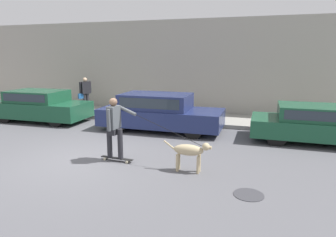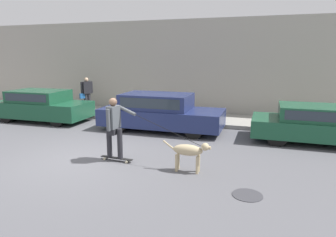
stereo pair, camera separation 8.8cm
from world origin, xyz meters
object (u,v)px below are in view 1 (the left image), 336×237
Objects in this scene: parked_car_2 at (319,124)px; skateboarder at (115,125)px; parked_car_0 at (41,106)px; parked_car_1 at (160,113)px; pedestrian_with_bag at (85,92)px; dog at (190,151)px.

skateboarder is (-5.42, -3.53, 0.37)m from parked_car_2.
parked_car_1 reaches higher than parked_car_0.
parked_car_1 is at bearing 94.04° from skateboarder.
parked_car_0 is at bearing 150.91° from skateboarder.
parked_car_1 is 3.55m from skateboarder.
parked_car_1 is 5.09m from pedestrian_with_bag.
pedestrian_with_bag is (-6.63, 5.86, 0.50)m from dog.
pedestrian_with_bag is at bearing 132.78° from skateboarder.
parked_car_2 is 3.58× the size of dog.
skateboarder reaches higher than dog.
parked_car_1 reaches higher than parked_car_2.
parked_car_1 is 2.92× the size of pedestrian_with_bag.
dog is (-3.36, -3.67, -0.09)m from parked_car_2.
pedestrian_with_bag is at bearing 167.67° from parked_car_2.
parked_car_2 is 10.24m from pedestrian_with_bag.
pedestrian_with_bag is (0.81, 2.19, 0.37)m from parked_car_0.
dog is 8.86m from pedestrian_with_bag.
dog is at bearing -61.19° from parked_car_1.
pedestrian_with_bag is at bearing 68.71° from parked_car_0.
parked_car_0 is 2.37m from pedestrian_with_bag.
dog is at bearing 0.44° from skateboarder.
skateboarder is 7.32m from pedestrian_with_bag.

